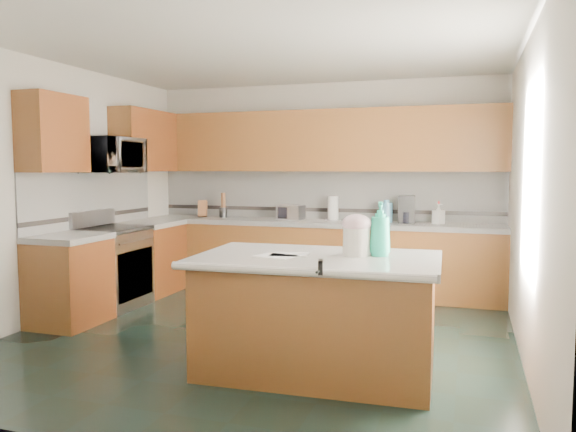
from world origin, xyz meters
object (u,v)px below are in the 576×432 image
(treat_jar, at_px, (356,242))
(soap_bottle_island, at_px, (380,229))
(toaster_oven, at_px, (291,212))
(coffee_maker, at_px, (407,209))
(island_top, at_px, (317,259))
(knife_block, at_px, (203,209))
(island_base, at_px, (317,318))

(treat_jar, bearing_deg, soap_bottle_island, 10.69)
(toaster_oven, xyz_separation_m, coffee_maker, (1.49, 0.03, 0.07))
(coffee_maker, bearing_deg, toaster_oven, 176.17)
(treat_jar, relative_size, soap_bottle_island, 0.52)
(island_top, distance_m, soap_bottle_island, 0.54)
(treat_jar, bearing_deg, knife_block, 131.77)
(island_base, height_order, toaster_oven, toaster_oven)
(island_base, bearing_deg, knife_block, 128.12)
(knife_block, bearing_deg, soap_bottle_island, -64.59)
(knife_block, bearing_deg, island_base, -71.02)
(toaster_oven, bearing_deg, island_top, -61.11)
(toaster_oven, bearing_deg, coffee_maker, 8.46)
(knife_block, xyz_separation_m, toaster_oven, (1.27, 0.00, -0.02))
(knife_block, bearing_deg, island_top, -71.02)
(treat_jar, relative_size, toaster_oven, 0.67)
(toaster_oven, bearing_deg, treat_jar, -55.50)
(soap_bottle_island, distance_m, toaster_oven, 3.11)
(toaster_oven, bearing_deg, knife_block, -172.70)
(island_top, xyz_separation_m, toaster_oven, (-1.11, 2.81, 0.12))
(island_top, height_order, knife_block, knife_block)
(island_top, xyz_separation_m, soap_bottle_island, (0.46, 0.13, 0.24))
(island_top, height_order, treat_jar, treat_jar)
(island_base, bearing_deg, soap_bottle_island, 13.81)
(treat_jar, distance_m, knife_block, 3.81)
(island_top, distance_m, treat_jar, 0.33)
(coffee_maker, bearing_deg, treat_jar, -96.84)
(island_top, distance_m, toaster_oven, 3.02)
(treat_jar, xyz_separation_m, toaster_oven, (-1.40, 2.72, -0.01))
(soap_bottle_island, distance_m, knife_block, 3.91)
(island_base, height_order, island_top, island_top)
(soap_bottle_island, xyz_separation_m, knife_block, (-2.85, 2.68, -0.10))
(island_base, distance_m, knife_block, 3.73)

